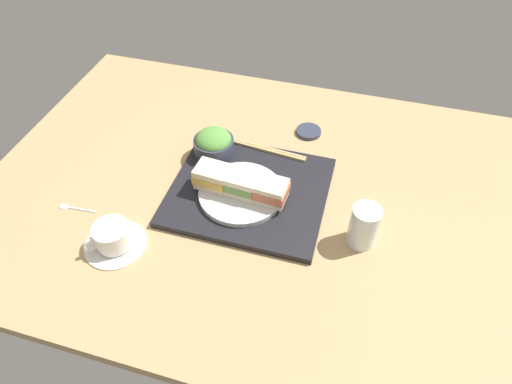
# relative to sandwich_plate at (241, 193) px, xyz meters

# --- Properties ---
(ground_plane) EXTENTS (1.40, 1.00, 0.03)m
(ground_plane) POSITION_rel_sandwich_plate_xyz_m (-0.03, -0.04, -0.04)
(ground_plane) COLOR tan
(serving_tray) EXTENTS (0.39, 0.34, 0.02)m
(serving_tray) POSITION_rel_sandwich_plate_xyz_m (-0.01, -0.02, -0.02)
(serving_tray) COLOR black
(serving_tray) RESTS_ON ground_plane
(sandwich_plate) EXTENTS (0.21, 0.21, 0.01)m
(sandwich_plate) POSITION_rel_sandwich_plate_xyz_m (0.00, 0.00, 0.00)
(sandwich_plate) COLOR silver
(sandwich_plate) RESTS_ON serving_tray
(sandwich_near) EXTENTS (0.09, 0.07, 0.05)m
(sandwich_near) POSITION_rel_sandwich_plate_xyz_m (-0.07, 0.00, 0.03)
(sandwich_near) COLOR #EFE5C1
(sandwich_near) RESTS_ON sandwich_plate
(sandwich_middle) EXTENTS (0.09, 0.07, 0.05)m
(sandwich_middle) POSITION_rel_sandwich_plate_xyz_m (0.00, -0.00, 0.03)
(sandwich_middle) COLOR #EFE5C1
(sandwich_middle) RESTS_ON sandwich_plate
(sandwich_far) EXTENTS (0.09, 0.07, 0.06)m
(sandwich_far) POSITION_rel_sandwich_plate_xyz_m (0.07, -0.00, 0.03)
(sandwich_far) COLOR beige
(sandwich_far) RESTS_ON sandwich_plate
(salad_bowl) EXTENTS (0.11, 0.11, 0.07)m
(salad_bowl) POSITION_rel_sandwich_plate_xyz_m (0.12, -0.13, 0.03)
(salad_bowl) COLOR #33384C
(salad_bowl) RESTS_ON serving_tray
(chopsticks_pair) EXTENTS (0.23, 0.04, 0.01)m
(chopsticks_pair) POSITION_rel_sandwich_plate_xyz_m (-0.01, -0.18, -0.00)
(chopsticks_pair) COLOR tan
(chopsticks_pair) RESTS_ON serving_tray
(coffee_cup) EXTENTS (0.14, 0.14, 0.06)m
(coffee_cup) POSITION_rel_sandwich_plate_xyz_m (0.24, 0.21, 0.00)
(coffee_cup) COLOR white
(coffee_cup) RESTS_ON ground_plane
(drinking_glass) EXTENTS (0.06, 0.06, 0.11)m
(drinking_glass) POSITION_rel_sandwich_plate_xyz_m (-0.30, 0.05, 0.03)
(drinking_glass) COLOR silver
(drinking_glass) RESTS_ON ground_plane
(small_sauce_dish) EXTENTS (0.07, 0.07, 0.01)m
(small_sauce_dish) POSITION_rel_sandwich_plate_xyz_m (-0.11, -0.30, -0.02)
(small_sauce_dish) COLOR #33384C
(small_sauce_dish) RESTS_ON ground_plane
(teaspoon) EXTENTS (0.10, 0.02, 0.01)m
(teaspoon) POSITION_rel_sandwich_plate_xyz_m (0.40, 0.14, -0.02)
(teaspoon) COLOR silver
(teaspoon) RESTS_ON ground_plane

